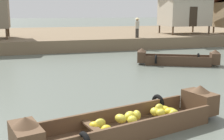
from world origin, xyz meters
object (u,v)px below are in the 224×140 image
at_px(fishing_skiff_distant, 177,59).
at_px(stilt_house_mid_right, 185,10).
at_px(banana_boat, 129,121).
at_px(vendor_person, 137,26).

xyz_separation_m(fishing_skiff_distant, stilt_house_mid_right, (6.61, 10.49, 2.87)).
bearing_deg(stilt_house_mid_right, banana_boat, -124.11).
relative_size(fishing_skiff_distant, stilt_house_mid_right, 0.91).
bearing_deg(vendor_person, banana_boat, -112.54).
distance_m(stilt_house_mid_right, vendor_person, 6.92).
relative_size(banana_boat, fishing_skiff_distant, 1.26).
xyz_separation_m(banana_boat, stilt_house_mid_right, (12.66, 18.70, 2.90)).
height_order(stilt_house_mid_right, vendor_person, stilt_house_mid_right).
relative_size(banana_boat, vendor_person, 3.44).
height_order(fishing_skiff_distant, stilt_house_mid_right, stilt_house_mid_right).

